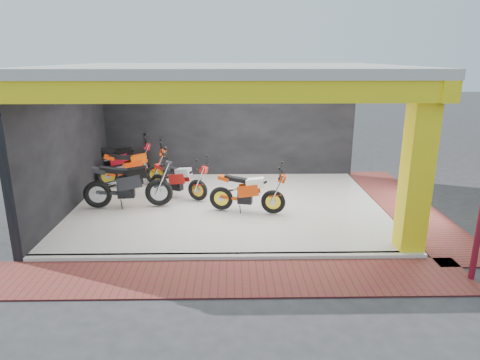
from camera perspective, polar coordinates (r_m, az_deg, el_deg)
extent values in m
plane|color=#2D2D30|center=(9.64, -1.68, -7.76)|extent=(80.00, 80.00, 0.00)
cube|color=white|center=(11.47, -1.59, -3.47)|extent=(8.00, 6.00, 0.10)
cube|color=beige|center=(10.81, -1.74, 14.55)|extent=(8.40, 6.40, 0.20)
cube|color=black|center=(14.07, -1.54, 7.37)|extent=(8.20, 0.20, 3.50)
cube|color=black|center=(11.80, -22.06, 4.46)|extent=(0.20, 6.20, 3.50)
cube|color=yellow|center=(9.10, 22.52, 1.19)|extent=(0.50, 0.50, 3.50)
cube|color=yellow|center=(7.83, -1.95, 11.70)|extent=(8.40, 0.30, 0.40)
cube|color=yellow|center=(11.50, 19.13, 12.29)|extent=(0.30, 6.40, 0.40)
cube|color=white|center=(8.69, -1.75, -10.19)|extent=(8.00, 0.20, 0.10)
cube|color=maroon|center=(8.02, -1.80, -12.90)|extent=(9.00, 1.40, 0.03)
cube|color=maroon|center=(12.41, 21.21, -3.25)|extent=(1.40, 7.00, 0.03)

